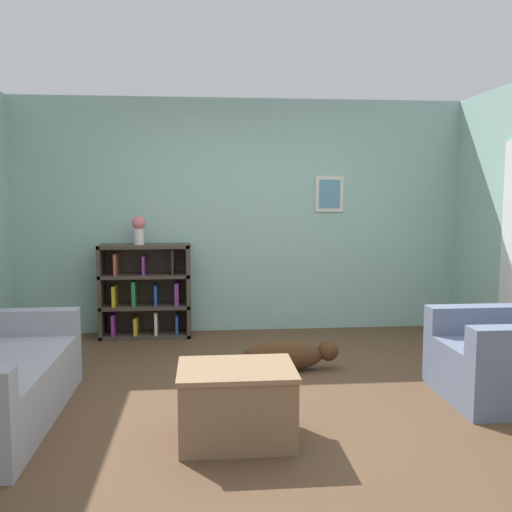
{
  "coord_description": "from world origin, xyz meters",
  "views": [
    {
      "loc": [
        -0.43,
        -4.18,
        1.56
      ],
      "look_at": [
        0.0,
        0.4,
        1.05
      ],
      "focal_mm": 40.0,
      "sensor_mm": 36.0,
      "label": 1
    }
  ],
  "objects_px": {
    "bookshelf": "(146,292)",
    "coffee_table": "(237,401)",
    "vase": "(139,229)",
    "dog": "(288,355)"
  },
  "relations": [
    {
      "from": "bookshelf",
      "to": "coffee_table",
      "type": "xyz_separation_m",
      "value": [
        0.83,
        -2.75,
        -0.24
      ]
    },
    {
      "from": "bookshelf",
      "to": "vase",
      "type": "relative_size",
      "value": 3.31
    },
    {
      "from": "coffee_table",
      "to": "dog",
      "type": "relative_size",
      "value": 0.73
    },
    {
      "from": "vase",
      "to": "coffee_table",
      "type": "bearing_deg",
      "value": -71.96
    },
    {
      "from": "vase",
      "to": "bookshelf",
      "type": "bearing_deg",
      "value": 22.55
    },
    {
      "from": "coffee_table",
      "to": "dog",
      "type": "bearing_deg",
      "value": 68.83
    },
    {
      "from": "dog",
      "to": "vase",
      "type": "height_order",
      "value": "vase"
    },
    {
      "from": "dog",
      "to": "coffee_table",
      "type": "bearing_deg",
      "value": -111.17
    },
    {
      "from": "bookshelf",
      "to": "dog",
      "type": "relative_size",
      "value": 1.0
    },
    {
      "from": "bookshelf",
      "to": "vase",
      "type": "xyz_separation_m",
      "value": [
        -0.06,
        -0.02,
        0.69
      ]
    }
  ]
}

